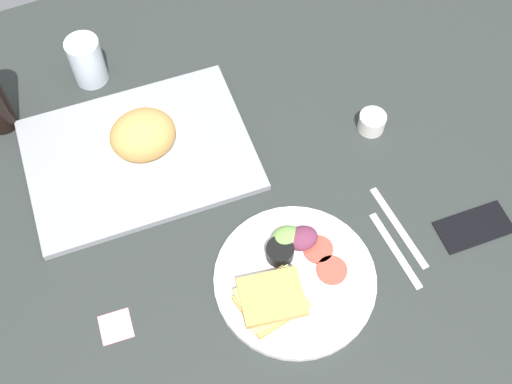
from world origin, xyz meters
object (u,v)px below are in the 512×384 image
(drinking_glass, at_px, (87,61))
(cell_phone, at_px, (474,227))
(fork, at_px, (395,250))
(espresso_cup, at_px, (372,122))
(plate_with_salad, at_px, (291,277))
(sticky_note, at_px, (116,327))
(knife, at_px, (399,227))
(serving_tray, at_px, (139,155))
(bread_plate_near, at_px, (144,139))

(drinking_glass, height_order, cell_phone, drinking_glass)
(fork, xyz_separation_m, cell_phone, (0.16, -0.02, 0.00))
(espresso_cup, height_order, fork, espresso_cup)
(drinking_glass, bearing_deg, plate_with_salad, -72.05)
(drinking_glass, relative_size, sticky_note, 1.97)
(knife, distance_m, cell_phone, 0.14)
(plate_with_salad, height_order, cell_phone, plate_with_salad)
(serving_tray, bearing_deg, knife, -41.15)
(drinking_glass, height_order, espresso_cup, drinking_glass)
(drinking_glass, bearing_deg, knife, -53.87)
(plate_with_salad, xyz_separation_m, espresso_cup, (0.30, 0.24, 0.00))
(cell_phone, bearing_deg, knife, 159.91)
(bread_plate_near, distance_m, fork, 0.53)
(sticky_note, bearing_deg, drinking_glass, 77.81)
(knife, bearing_deg, sticky_note, 84.58)
(knife, bearing_deg, cell_phone, -116.10)
(bread_plate_near, xyz_separation_m, espresso_cup, (0.45, -0.12, -0.04))
(cell_phone, bearing_deg, drinking_glass, 134.52)
(bread_plate_near, distance_m, plate_with_salad, 0.40)
(drinking_glass, height_order, sticky_note, drinking_glass)
(fork, xyz_separation_m, sticky_note, (-0.53, 0.07, -0.00))
(plate_with_salad, xyz_separation_m, fork, (0.21, -0.02, -0.01))
(serving_tray, distance_m, cell_phone, 0.68)
(serving_tray, distance_m, sticky_note, 0.36)
(serving_tray, relative_size, sticky_note, 8.04)
(plate_with_salad, bearing_deg, bread_plate_near, 112.46)
(knife, xyz_separation_m, sticky_note, (-0.56, 0.03, -0.00))
(drinking_glass, distance_m, knife, 0.74)
(fork, relative_size, sticky_note, 3.04)
(plate_with_salad, bearing_deg, knife, 3.85)
(bread_plate_near, bearing_deg, serving_tray, 168.78)
(bread_plate_near, xyz_separation_m, plate_with_salad, (0.15, -0.37, -0.04))
(espresso_cup, relative_size, fork, 0.33)
(espresso_cup, bearing_deg, serving_tray, 165.07)
(serving_tray, xyz_separation_m, cell_phone, (0.54, -0.41, -0.00))
(sticky_note, bearing_deg, knife, -2.96)
(knife, relative_size, cell_phone, 1.32)
(fork, height_order, sticky_note, fork)
(serving_tray, relative_size, espresso_cup, 8.04)
(cell_phone, bearing_deg, plate_with_salad, 177.03)
(serving_tray, height_order, knife, serving_tray)
(plate_with_salad, height_order, fork, plate_with_salad)
(serving_tray, xyz_separation_m, drinking_glass, (-0.03, 0.24, 0.05))
(sticky_note, bearing_deg, serving_tray, 64.94)
(serving_tray, xyz_separation_m, knife, (0.40, -0.35, -0.01))
(bread_plate_near, distance_m, sticky_note, 0.37)
(cell_phone, distance_m, sticky_note, 0.70)
(plate_with_salad, xyz_separation_m, drinking_glass, (-0.20, 0.61, 0.04))
(espresso_cup, xyz_separation_m, cell_phone, (0.07, -0.29, -0.02))
(espresso_cup, distance_m, sticky_note, 0.65)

